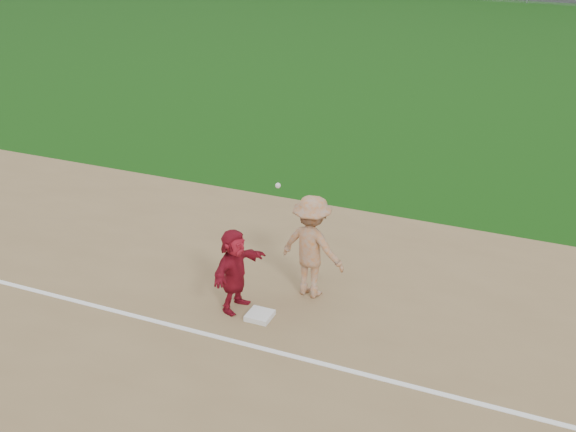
% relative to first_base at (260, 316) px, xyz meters
% --- Properties ---
extents(ground, '(160.00, 160.00, 0.00)m').
position_rel_first_base_xyz_m(ground, '(-0.11, -0.01, -0.07)').
color(ground, '#12410C').
rests_on(ground, ground).
extents(foul_line, '(60.00, 0.10, 0.01)m').
position_rel_first_base_xyz_m(foul_line, '(-0.11, -0.81, -0.04)').
color(foul_line, white).
rests_on(foul_line, infield_dirt).
extents(first_base, '(0.42, 0.42, 0.09)m').
position_rel_first_base_xyz_m(first_base, '(0.00, 0.00, 0.00)').
color(first_base, white).
rests_on(first_base, infield_dirt).
extents(base_runner, '(0.63, 1.45, 1.51)m').
position_rel_first_base_xyz_m(base_runner, '(-0.53, 0.13, 0.71)').
color(base_runner, maroon).
rests_on(base_runner, infield_dirt).
extents(first_base_play, '(1.34, 1.18, 2.37)m').
position_rel_first_base_xyz_m(first_base_play, '(0.51, 1.12, 0.91)').
color(first_base_play, gray).
rests_on(first_base_play, infield_dirt).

